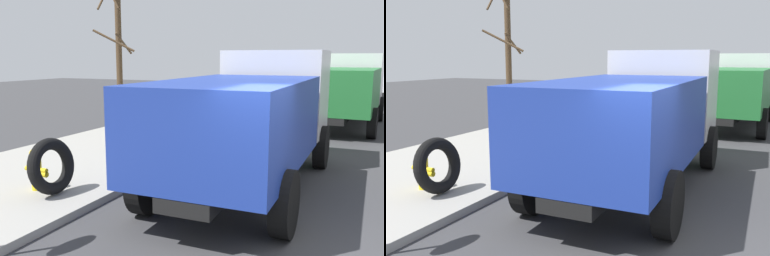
# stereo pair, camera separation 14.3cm
# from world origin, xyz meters

# --- Properties ---
(fire_hydrant) EXTENTS (0.24, 0.55, 0.87)m
(fire_hydrant) POSITION_xyz_m (0.62, 5.49, 0.61)
(fire_hydrant) COLOR yellow
(fire_hydrant) RESTS_ON sidewalk_curb
(loose_tire) EXTENTS (1.14, 0.46, 1.14)m
(loose_tire) POSITION_xyz_m (0.53, 4.99, 0.72)
(loose_tire) COLOR black
(loose_tire) RESTS_ON sidewalk_curb
(dump_truck_blue) EXTENTS (7.03, 2.88, 3.00)m
(dump_truck_blue) POSITION_xyz_m (3.26, 1.76, 1.61)
(dump_truck_blue) COLOR #1E3899
(dump_truck_blue) RESTS_ON ground
(dump_truck_green) EXTENTS (7.10, 3.03, 3.00)m
(dump_truck_green) POSITION_xyz_m (12.76, 0.60, 1.61)
(dump_truck_green) COLOR #237033
(dump_truck_green) RESTS_ON ground
(bare_tree) EXTENTS (1.47, 1.49, 5.57)m
(bare_tree) POSITION_xyz_m (7.23, 7.97, 2.83)
(bare_tree) COLOR #4C3823
(bare_tree) RESTS_ON sidewalk_curb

